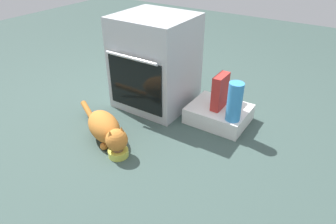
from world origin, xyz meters
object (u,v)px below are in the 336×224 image
at_px(cat, 106,129).
at_px(cereal_box, 220,92).
at_px(oven, 155,62).
at_px(water_bottle, 235,102).
at_px(food_bowl, 118,152).
at_px(pantry_cabinet, 219,114).

height_order(cat, cereal_box, cereal_box).
distance_m(oven, cat, 0.74).
xyz_separation_m(cat, cereal_box, (0.56, 0.70, 0.15)).
bearing_deg(water_bottle, cereal_box, 146.72).
xyz_separation_m(food_bowl, water_bottle, (0.55, 0.67, 0.25)).
relative_size(oven, food_bowl, 5.53).
bearing_deg(cereal_box, oven, -178.40).
distance_m(pantry_cabinet, cat, 0.91).
bearing_deg(oven, food_bowl, -74.22).
distance_m(food_bowl, water_bottle, 0.90).
bearing_deg(cereal_box, cat, -128.37).
xyz_separation_m(pantry_cabinet, water_bottle, (0.16, -0.12, 0.22)).
distance_m(cat, cereal_box, 0.91).
relative_size(oven, water_bottle, 2.60).
bearing_deg(water_bottle, pantry_cabinet, 144.00).
bearing_deg(cat, cereal_box, 75.30).
xyz_separation_m(food_bowl, cereal_box, (0.38, 0.78, 0.24)).
bearing_deg(cat, pantry_cabinet, 75.54).
height_order(pantry_cabinet, cereal_box, cereal_box).
relative_size(oven, pantry_cabinet, 1.68).
bearing_deg(pantry_cabinet, cereal_box, -105.77).
bearing_deg(food_bowl, pantry_cabinet, 63.89).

